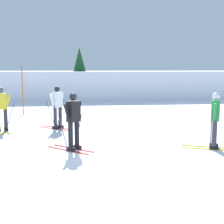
{
  "coord_description": "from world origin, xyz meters",
  "views": [
    {
      "loc": [
        -1.44,
        -7.96,
        2.42
      ],
      "look_at": [
        -0.21,
        2.89,
        0.9
      ],
      "focal_mm": 50.38,
      "sensor_mm": 36.0,
      "label": 1
    }
  ],
  "objects_px": {
    "skier_green": "(215,119)",
    "skier_white": "(57,106)",
    "skier_black": "(73,120)",
    "skier_yellow": "(1,108)",
    "conifer_far_left": "(80,69)",
    "trail_marker_pole": "(22,90)"
  },
  "relations": [
    {
      "from": "skier_green",
      "to": "skier_white",
      "type": "relative_size",
      "value": 1.0
    },
    {
      "from": "conifer_far_left",
      "to": "skier_black",
      "type": "bearing_deg",
      "value": -91.39
    },
    {
      "from": "skier_green",
      "to": "skier_black",
      "type": "xyz_separation_m",
      "value": [
        -4.22,
        0.29,
        -0.0
      ]
    },
    {
      "from": "skier_yellow",
      "to": "skier_black",
      "type": "xyz_separation_m",
      "value": [
        2.77,
        -3.17,
        0.0
      ]
    },
    {
      "from": "skier_yellow",
      "to": "skier_white",
      "type": "xyz_separation_m",
      "value": [
        2.1,
        0.32,
        0.0
      ]
    },
    {
      "from": "trail_marker_pole",
      "to": "skier_yellow",
      "type": "bearing_deg",
      "value": -91.4
    },
    {
      "from": "trail_marker_pole",
      "to": "conifer_far_left",
      "type": "height_order",
      "value": "conifer_far_left"
    },
    {
      "from": "skier_white",
      "to": "conifer_far_left",
      "type": "distance_m",
      "value": 12.16
    },
    {
      "from": "skier_yellow",
      "to": "skier_green",
      "type": "bearing_deg",
      "value": -26.28
    },
    {
      "from": "skier_green",
      "to": "conifer_far_left",
      "type": "height_order",
      "value": "conifer_far_left"
    },
    {
      "from": "skier_white",
      "to": "skier_black",
      "type": "distance_m",
      "value": 3.55
    },
    {
      "from": "skier_white",
      "to": "trail_marker_pole",
      "type": "bearing_deg",
      "value": 116.81
    },
    {
      "from": "skier_white",
      "to": "conifer_far_left",
      "type": "relative_size",
      "value": 0.43
    },
    {
      "from": "skier_green",
      "to": "skier_black",
      "type": "height_order",
      "value": "same"
    },
    {
      "from": "skier_green",
      "to": "skier_white",
      "type": "bearing_deg",
      "value": 142.33
    },
    {
      "from": "skier_yellow",
      "to": "skier_green",
      "type": "height_order",
      "value": "same"
    },
    {
      "from": "skier_black",
      "to": "skier_white",
      "type": "bearing_deg",
      "value": 100.83
    },
    {
      "from": "skier_yellow",
      "to": "conifer_far_left",
      "type": "height_order",
      "value": "conifer_far_left"
    },
    {
      "from": "skier_yellow",
      "to": "conifer_far_left",
      "type": "bearing_deg",
      "value": 75.71
    },
    {
      "from": "trail_marker_pole",
      "to": "skier_black",
      "type": "bearing_deg",
      "value": -70.3
    },
    {
      "from": "skier_white",
      "to": "trail_marker_pole",
      "type": "relative_size",
      "value": 0.67
    },
    {
      "from": "conifer_far_left",
      "to": "skier_white",
      "type": "bearing_deg",
      "value": -94.96
    }
  ]
}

